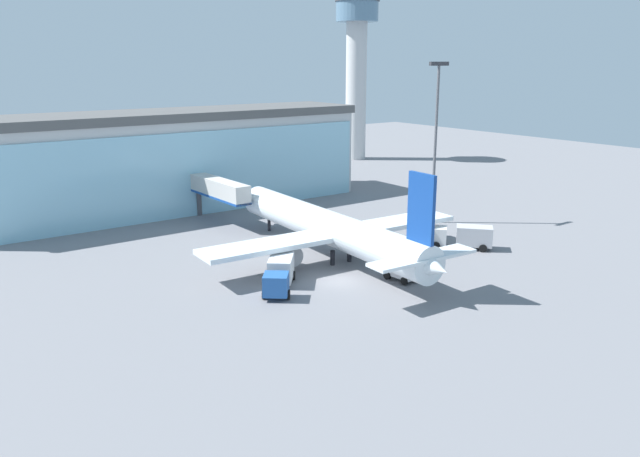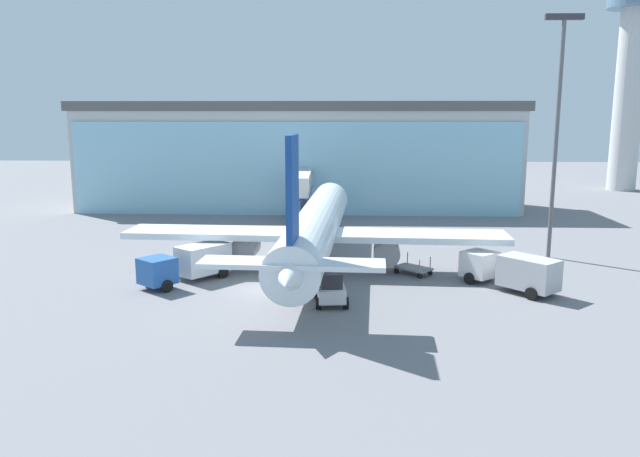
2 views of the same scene
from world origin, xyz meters
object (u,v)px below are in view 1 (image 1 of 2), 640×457
control_tower (356,61)px  fuel_truck (462,236)px  baggage_cart (394,245)px  apron_light_mast (436,131)px  pushback_tug (403,271)px  jet_bridge (216,189)px  catering_truck (279,273)px  safety_cone_nose (386,272)px  airplane (331,229)px  safety_cone_wingtip (424,237)px

control_tower → fuel_truck: 72.05m
fuel_truck → baggage_cart: 7.89m
apron_light_mast → pushback_tug: size_ratio=6.23×
jet_bridge → catering_truck: (-6.96, -26.00, -3.10)m
baggage_cart → safety_cone_nose: 8.74m
apron_light_mast → pushback_tug: apron_light_mast is taller
catering_truck → safety_cone_nose: catering_truck is taller
airplane → pushback_tug: airplane is taller
jet_bridge → airplane: 21.78m
fuel_truck → pushback_tug: fuel_truck is taller
catering_truck → safety_cone_nose: (10.80, -3.10, -1.19)m
airplane → baggage_cart: 8.53m
control_tower → apron_light_mast: 57.94m
fuel_truck → pushback_tug: (-13.05, -3.93, -0.49)m
baggage_cart → safety_cone_nose: size_ratio=5.71×
jet_bridge → baggage_cart: 25.82m
apron_light_mast → fuel_truck: 16.15m
apron_light_mast → pushback_tug: (-19.13, -14.37, -11.21)m
apron_light_mast → safety_cone_nose: bearing=-147.9°
baggage_cart → airplane: bearing=30.9°
fuel_truck → pushback_tug: 13.64m
apron_light_mast → pushback_tug: bearing=-143.1°
jet_bridge → safety_cone_wingtip: jet_bridge is taller
airplane → safety_cone_wingtip: bearing=-89.7°
safety_cone_nose → apron_light_mast: bearing=32.1°
apron_light_mast → safety_cone_nose: size_ratio=37.81×
jet_bridge → safety_cone_wingtip: (16.25, -22.31, -4.29)m
jet_bridge → airplane: size_ratio=0.39×
apron_light_mast → baggage_cart: 18.36m
jet_bridge → pushback_tug: jet_bridge is taller
airplane → baggage_cart: airplane is taller
fuel_truck → safety_cone_wingtip: size_ratio=12.59×
jet_bridge → control_tower: 62.99m
baggage_cart → safety_cone_wingtip: bearing=-127.4°
airplane → safety_cone_nose: 8.22m
baggage_cart → safety_cone_nose: (-6.53, -5.80, -0.23)m
pushback_tug → safety_cone_wingtip: bearing=-58.2°
catering_truck → safety_cone_nose: size_ratio=12.78×
control_tower → catering_truck: 85.00m
apron_light_mast → airplane: size_ratio=0.58×
airplane → safety_cone_nose: size_ratio=65.54×
fuel_truck → safety_cone_nose: 13.31m
catering_truck → safety_cone_nose: bearing=113.5°
airplane → pushback_tug: 10.19m
baggage_cart → pushback_tug: bearing=94.6°
catering_truck → baggage_cart: catering_truck is taller
catering_truck → apron_light_mast: bearing=146.1°
apron_light_mast → safety_cone_wingtip: 14.70m
airplane → baggage_cart: bearing=-98.9°
safety_cone_nose → jet_bridge: bearing=97.5°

